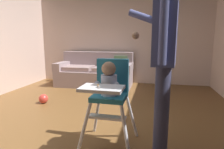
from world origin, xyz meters
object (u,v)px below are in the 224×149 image
at_px(high_chair, 110,87).
at_px(wall_clock, 165,5).
at_px(toy_ball, 43,99).
at_px(couch, 95,73).
at_px(adult_standing, 164,62).

distance_m(high_chair, wall_clock, 3.61).
bearing_deg(toy_ball, couch, 71.89).
distance_m(couch, wall_clock, 2.46).
bearing_deg(adult_standing, couch, -53.76).
xyz_separation_m(adult_standing, toy_ball, (-2.10, 1.25, -0.89)).
xyz_separation_m(couch, high_chair, (1.02, -2.79, 0.34)).
bearing_deg(adult_standing, wall_clock, -84.79).
height_order(high_chair, adult_standing, adult_standing).
height_order(high_chair, wall_clock, wall_clock).
bearing_deg(high_chair, couch, -158.49).
distance_m(adult_standing, toy_ball, 2.60).
bearing_deg(high_chair, adult_standing, 83.34).
xyz_separation_m(couch, toy_ball, (-0.53, -1.62, -0.25)).
distance_m(adult_standing, wall_clock, 3.51).
xyz_separation_m(toy_ball, wall_clock, (2.24, 2.10, 1.95)).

